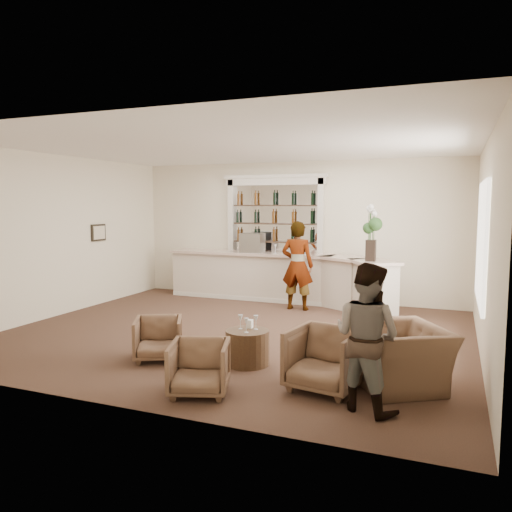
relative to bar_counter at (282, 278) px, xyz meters
The scene contains 19 objects.
ground 3.05m from the bar_counter, 86.88° to the right, with size 8.00×8.00×0.00m, color #513628.
room_shell 2.91m from the bar_counter, 81.89° to the right, with size 8.04×7.02×3.32m.
bar_counter is the anchor object (origin of this frame).
back_bar_alcove 1.55m from the bar_counter, 129.15° to the left, with size 2.64×0.25×3.00m.
cocktail_table 4.68m from the bar_counter, 77.23° to the right, with size 0.63×0.63×0.50m, color #49351F.
sommelier 0.98m from the bar_counter, 49.23° to the right, with size 0.71×0.46×1.93m, color gray.
guest 6.22m from the bar_counter, 62.45° to the right, with size 0.81×0.63×1.66m, color gray.
armchair_left 4.84m from the bar_counter, 93.41° to the right, with size 0.67×0.69×0.63m, color brown.
armchair_center 5.87m from the bar_counter, 80.97° to the right, with size 0.69×0.71×0.65m, color brown.
armchair_right 5.59m from the bar_counter, 65.69° to the right, with size 0.83×0.85×0.77m, color brown.
armchair_far 5.57m from the bar_counter, 55.49° to the right, with size 1.18×1.03×0.77m, color brown.
espresso_machine 1.10m from the bar_counter, behind, with size 0.53×0.44×0.46m, color #AAAAAF.
flower_vase 2.57m from the bar_counter, 18.19° to the right, with size 0.30×0.30×1.14m.
wine_glass_bar_left 0.87m from the bar_counter, ahead, with size 0.07×0.07×0.21m, color white, non-canonical shape.
wine_glass_bar_right 0.70m from the bar_counter, 164.29° to the left, with size 0.07×0.07×0.21m, color white, non-canonical shape.
wine_glass_tbl_a 4.61m from the bar_counter, 78.61° to the right, with size 0.07×0.07×0.21m, color white, non-canonical shape.
wine_glass_tbl_b 4.61m from the bar_counter, 75.80° to the right, with size 0.07×0.07×0.21m, color white, non-canonical shape.
wine_glass_tbl_c 4.80m from the bar_counter, 77.11° to the right, with size 0.07×0.07×0.21m, color white, non-canonical shape.
napkin_holder 4.52m from the bar_counter, 77.09° to the right, with size 0.08×0.08×0.12m, color white.
Camera 1 is at (3.58, -7.99, 2.30)m, focal length 35.00 mm.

